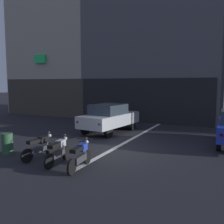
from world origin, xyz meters
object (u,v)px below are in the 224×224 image
Objects in this scene: car_silver_crossing_near at (109,117)px; motorcycle_silver_row_left_mid at (58,151)px; trash_bin at (7,144)px; motorcycle_black_row_leftmost at (40,147)px; motorcycle_blue_row_centre at (80,156)px.

car_silver_crossing_near is 2.57× the size of motorcycle_silver_row_left_mid.
car_silver_crossing_near is at bearing 74.24° from trash_bin.
motorcycle_black_row_leftmost is 1.01m from motorcycle_silver_row_left_mid.
motorcycle_blue_row_centre is at bearing -8.93° from motorcycle_black_row_leftmost.
motorcycle_silver_row_left_mid and motorcycle_blue_row_centre have the same top height.
motorcycle_blue_row_centre is (1.95, -6.16, -0.43)m from car_silver_crossing_near.
car_silver_crossing_near is at bearing 89.57° from motorcycle_black_row_leftmost.
car_silver_crossing_near is 2.57× the size of motorcycle_blue_row_centre.
motorcycle_black_row_leftmost and motorcycle_silver_row_left_mid have the same top height.
trash_bin is (-3.61, 0.26, -0.03)m from motorcycle_blue_row_centre.
motorcycle_black_row_leftmost is 1.00× the size of motorcycle_blue_row_centre.
car_silver_crossing_near is 6.11m from motorcycle_silver_row_left_mid.
trash_bin is (-1.62, -0.05, -0.03)m from motorcycle_black_row_leftmost.
car_silver_crossing_near is 6.15m from trash_bin.
motorcycle_silver_row_left_mid reaches higher than trash_bin.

